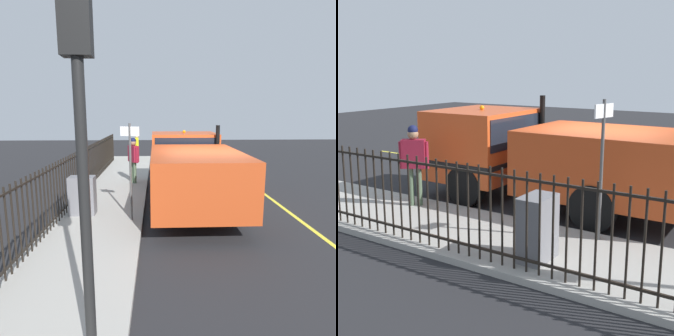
% 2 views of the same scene
% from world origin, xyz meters
% --- Properties ---
extents(ground_plane, '(49.26, 49.26, 0.00)m').
position_xyz_m(ground_plane, '(0.00, 0.00, 0.00)').
color(ground_plane, '#232326').
rests_on(ground_plane, ground).
extents(sidewalk_slab, '(2.41, 22.39, 0.12)m').
position_xyz_m(sidewalk_slab, '(3.11, 0.00, 0.06)').
color(sidewalk_slab, '#A3A099').
rests_on(sidewalk_slab, ground).
extents(lane_marking, '(0.12, 20.15, 0.01)m').
position_xyz_m(lane_marking, '(-2.43, 0.00, 0.00)').
color(lane_marking, yellow).
rests_on(lane_marking, ground).
extents(work_truck, '(2.51, 6.64, 2.50)m').
position_xyz_m(work_truck, '(0.44, -1.26, 1.26)').
color(work_truck, '#D84C1E').
rests_on(work_truck, ground).
extents(worker_standing, '(0.47, 0.58, 1.83)m').
position_xyz_m(worker_standing, '(2.44, -3.47, 1.24)').
color(worker_standing, maroon).
rests_on(worker_standing, sidewalk_slab).
extents(pedestrian_distant, '(0.24, 0.60, 1.59)m').
position_xyz_m(pedestrian_distant, '(2.70, -9.77, 1.09)').
color(pedestrian_distant, yellow).
rests_on(pedestrian_distant, sidewalk_slab).
extents(iron_fence, '(0.04, 19.07, 1.58)m').
position_xyz_m(iron_fence, '(4.09, -0.00, 0.92)').
color(iron_fence, black).
rests_on(iron_fence, sidewalk_slab).
extents(traffic_light_near, '(0.31, 0.22, 4.18)m').
position_xyz_m(traffic_light_near, '(2.28, 5.45, 3.08)').
color(traffic_light_near, black).
rests_on(traffic_light_near, sidewalk_slab).
extents(utility_cabinet, '(0.70, 0.45, 1.07)m').
position_xyz_m(utility_cabinet, '(3.58, 0.34, 0.66)').
color(utility_cabinet, slate).
rests_on(utility_cabinet, sidewalk_slab).
extents(traffic_cone, '(0.46, 0.46, 0.66)m').
position_xyz_m(traffic_cone, '(-1.23, -4.25, 0.33)').
color(traffic_cone, orange).
rests_on(traffic_cone, ground).
extents(street_sign, '(0.49, 0.16, 2.54)m').
position_xyz_m(street_sign, '(2.19, 0.85, 1.69)').
color(street_sign, '#4C4C4C').
rests_on(street_sign, sidewalk_slab).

